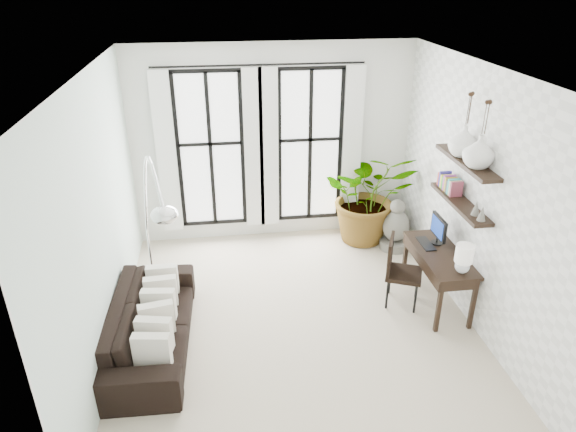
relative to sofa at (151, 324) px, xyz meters
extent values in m
plane|color=beige|center=(1.80, 0.24, -0.33)|extent=(5.00, 5.00, 0.00)
plane|color=white|center=(1.80, 0.24, 2.87)|extent=(5.00, 5.00, 0.00)
plane|color=silver|center=(-0.45, 0.24, 1.27)|extent=(0.00, 5.00, 5.00)
plane|color=white|center=(4.05, 0.24, 1.27)|extent=(0.00, 5.00, 5.00)
plane|color=white|center=(1.80, 2.74, 1.27)|extent=(4.50, 0.00, 4.50)
cube|color=white|center=(0.80, 2.71, 1.22)|extent=(1.00, 0.02, 2.50)
cube|color=white|center=(0.12, 2.61, 1.22)|extent=(0.30, 0.04, 2.60)
cube|color=white|center=(1.48, 2.61, 1.22)|extent=(0.30, 0.04, 2.60)
cube|color=white|center=(2.40, 2.71, 1.22)|extent=(1.00, 0.02, 2.50)
cube|color=white|center=(1.72, 2.61, 1.22)|extent=(0.30, 0.04, 2.60)
cube|color=white|center=(3.08, 2.61, 1.22)|extent=(0.30, 0.04, 2.60)
cylinder|color=black|center=(1.60, 2.62, 2.55)|extent=(3.20, 0.03, 0.03)
cube|color=black|center=(3.91, 0.39, 1.17)|extent=(0.25, 1.30, 0.05)
cube|color=black|center=(3.91, 0.39, 1.72)|extent=(0.25, 1.30, 0.05)
cube|color=#C64031|center=(3.91, 0.94, 1.28)|extent=(0.16, 0.03, 0.18)
cube|color=#312C9D|center=(3.91, 0.89, 1.28)|extent=(0.16, 0.03, 0.18)
cube|color=yellow|center=(3.91, 0.85, 1.28)|extent=(0.16, 0.03, 0.18)
cube|color=green|center=(3.91, 0.80, 1.28)|extent=(0.16, 0.03, 0.18)
cube|color=#B04BAF|center=(3.91, 0.76, 1.28)|extent=(0.16, 0.03, 0.18)
cube|color=gold|center=(3.91, 0.71, 1.28)|extent=(0.16, 0.04, 0.18)
cube|color=#484848|center=(3.91, 0.67, 1.28)|extent=(0.16, 0.04, 0.18)
cube|color=#36BBBE|center=(3.91, 0.62, 1.28)|extent=(0.16, 0.04, 0.18)
cube|color=#C5B58D|center=(3.91, 0.58, 1.28)|extent=(0.16, 0.04, 0.18)
cube|color=#90394C|center=(3.91, 0.53, 1.28)|extent=(0.16, 0.04, 0.18)
cone|color=slate|center=(3.91, -0.01, 1.28)|extent=(0.10, 0.10, 0.18)
cone|color=slate|center=(3.91, -0.16, 1.28)|extent=(0.10, 0.10, 0.18)
imported|color=black|center=(0.00, 0.00, 0.00)|extent=(0.96, 2.29, 0.66)
cube|color=beige|center=(0.10, -0.70, 0.17)|extent=(0.40, 0.12, 0.40)
cube|color=beige|center=(0.10, -0.42, 0.17)|extent=(0.40, 0.12, 0.40)
cube|color=beige|center=(0.10, -0.14, 0.17)|extent=(0.40, 0.12, 0.40)
cube|color=beige|center=(0.10, 0.14, 0.17)|extent=(0.40, 0.12, 0.40)
cube|color=beige|center=(0.10, 0.42, 0.17)|extent=(0.40, 0.12, 0.40)
cube|color=beige|center=(0.10, 0.70, 0.17)|extent=(0.40, 0.12, 0.40)
imported|color=#2D7228|center=(3.31, 2.31, 0.48)|extent=(1.59, 1.41, 1.62)
cube|color=black|center=(3.75, 0.39, 0.43)|extent=(0.56, 1.33, 0.04)
cube|color=black|center=(3.73, 0.39, 0.34)|extent=(0.51, 1.26, 0.12)
cube|color=black|center=(3.53, -0.22, 0.05)|extent=(0.05, 0.05, 0.73)
cube|color=black|center=(3.97, -0.22, 0.05)|extent=(0.05, 0.05, 0.73)
cube|color=black|center=(3.53, 1.00, 0.05)|extent=(0.05, 0.05, 0.73)
cube|color=black|center=(3.97, 1.00, 0.05)|extent=(0.05, 0.05, 0.73)
cube|color=black|center=(3.80, 0.64, 0.70)|extent=(0.04, 0.42, 0.30)
cube|color=navy|center=(3.78, 0.64, 0.70)|extent=(0.00, 0.36, 0.24)
cube|color=black|center=(3.65, 0.64, 0.46)|extent=(0.15, 0.40, 0.02)
sphere|color=silver|center=(3.80, -0.12, 0.54)|extent=(0.18, 0.18, 0.18)
cylinder|color=white|center=(3.80, -0.12, 0.73)|extent=(0.22, 0.22, 0.22)
cube|color=black|center=(3.30, 0.44, 0.13)|extent=(0.61, 0.61, 0.05)
cube|color=black|center=(3.11, 0.52, 0.39)|extent=(0.22, 0.44, 0.51)
cylinder|color=black|center=(3.12, 0.26, -0.11)|extent=(0.03, 0.03, 0.43)
cylinder|color=black|center=(3.49, 0.26, -0.11)|extent=(0.03, 0.03, 0.43)
cylinder|color=black|center=(3.12, 0.63, -0.11)|extent=(0.03, 0.03, 0.43)
cylinder|color=black|center=(3.49, 0.63, -0.11)|extent=(0.03, 0.03, 0.43)
cylinder|color=silver|center=(-0.10, 1.24, -0.28)|extent=(0.34, 0.34, 0.09)
cylinder|color=silver|center=(-0.10, 1.24, 0.19)|extent=(0.03, 0.03, 0.94)
ellipsoid|color=silver|center=(0.30, 0.05, 1.41)|extent=(0.30, 0.30, 0.20)
cylinder|color=slate|center=(3.70, 1.94, -0.26)|extent=(0.48, 0.48, 0.14)
ellipsoid|color=slate|center=(3.70, 1.94, 0.08)|extent=(0.43, 0.43, 0.53)
sphere|color=slate|center=(3.70, 1.94, 0.42)|extent=(0.24, 0.24, 0.24)
imported|color=white|center=(3.91, 0.14, 1.94)|extent=(0.37, 0.37, 0.38)
imported|color=white|center=(3.91, 0.54, 1.94)|extent=(0.37, 0.37, 0.38)
camera|label=1|loc=(0.95, -5.14, 3.86)|focal=32.00mm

